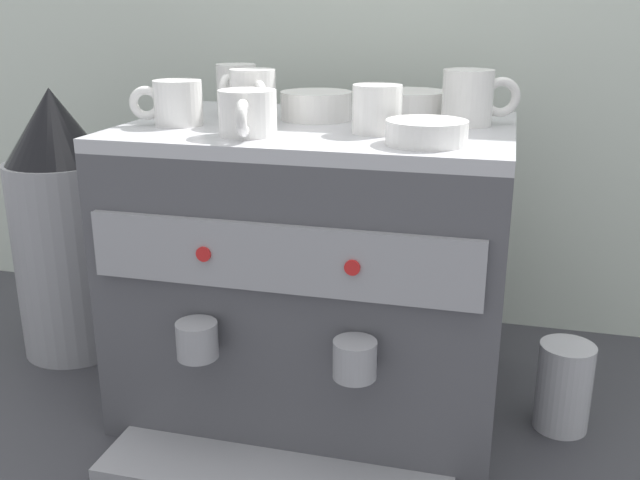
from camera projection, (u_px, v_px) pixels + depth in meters
ground_plane at (320, 392)px, 1.20m from camera, size 4.00×4.00×0.00m
tiled_backsplash_wall at (370, 23)px, 1.37m from camera, size 2.80×0.03×1.18m
espresso_machine at (319, 268)px, 1.13m from camera, size 0.57×0.52×0.45m
ceramic_cup_0 at (377, 109)px, 0.98m from camera, size 0.07×0.10×0.07m
ceramic_cup_1 at (254, 98)px, 1.04m from camera, size 0.08×0.10×0.08m
ceramic_cup_2 at (175, 103)px, 1.04m from camera, size 0.10×0.07×0.06m
ceramic_cup_3 at (471, 97)px, 1.04m from camera, size 0.11×0.07×0.08m
ceramic_cup_4 at (236, 90)px, 1.14m from camera, size 0.06×0.11×0.08m
ceramic_cup_5 at (247, 113)px, 0.96m from camera, size 0.08×0.11×0.06m
ceramic_bowl_0 at (316, 106)px, 1.10m from camera, size 0.11×0.11×0.04m
ceramic_bowl_1 at (427, 133)px, 0.90m from camera, size 0.10×0.10×0.03m
ceramic_bowl_2 at (407, 105)px, 1.12m from camera, size 0.12×0.12×0.04m
coffee_grinder at (65, 228)px, 1.29m from camera, size 0.19×0.19×0.49m
milk_pitcher at (564, 386)px, 1.08m from camera, size 0.08×0.08×0.14m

